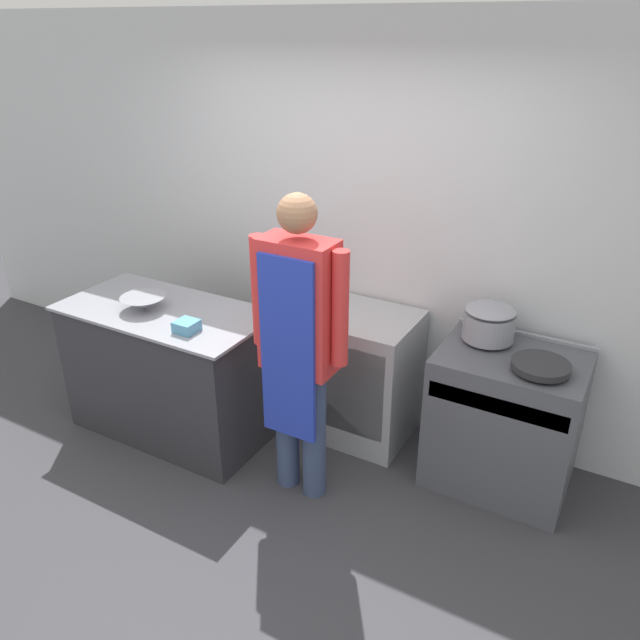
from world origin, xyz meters
TOP-DOWN VIEW (x-y plane):
  - ground_plane at (0.00, 0.00)m, footprint 14.00×14.00m
  - wall_back at (0.00, 1.64)m, footprint 8.00×0.05m
  - prep_counter at (-0.92, 0.71)m, footprint 1.40×0.72m
  - stove at (1.21, 1.26)m, footprint 0.83×0.62m
  - fridge_unit at (0.22, 1.30)m, footprint 0.70×0.58m
  - person_cook at (0.17, 0.59)m, footprint 0.59×0.24m
  - mixing_bowl at (-1.03, 0.64)m, footprint 0.29×0.29m
  - plastic_tub at (-0.58, 0.53)m, footprint 0.13×0.13m
  - stock_pot at (1.02, 1.37)m, footprint 0.30×0.30m
  - saute_pan at (1.37, 1.15)m, footprint 0.32×0.32m

SIDE VIEW (x-z plane):
  - ground_plane at x=0.00m, z-range 0.00..0.00m
  - stove at x=1.21m, z-range -0.01..0.89m
  - fridge_unit at x=0.22m, z-range 0.00..0.89m
  - prep_counter at x=-0.92m, z-range 0.00..0.92m
  - saute_pan at x=1.37m, z-range 0.90..0.94m
  - plastic_tub at x=-0.58m, z-range 0.92..0.99m
  - mixing_bowl at x=-1.03m, z-range 0.92..1.01m
  - stock_pot at x=1.02m, z-range 0.90..1.11m
  - person_cook at x=0.17m, z-range 0.12..1.97m
  - wall_back at x=0.00m, z-range 0.00..2.70m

